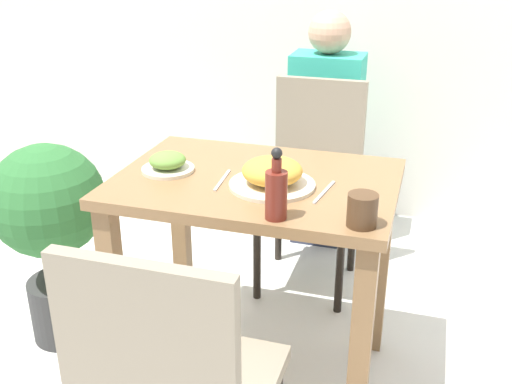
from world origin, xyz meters
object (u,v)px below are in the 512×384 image
Objects in this scene: sauce_bottle at (276,192)px; food_plate at (272,174)px; person_figure at (325,133)px; potted_plant_left at (50,220)px; chair_far at (313,172)px; drink_cup at (362,210)px; side_plate at (168,163)px.

food_plate is at bearing 108.24° from sauce_bottle.
potted_plant_left is at bearing -125.94° from person_figure.
drink_cup is (0.33, -0.97, 0.29)m from chair_far.
chair_far is 10.08× the size of drink_cup.
person_figure is (-0.35, 1.35, -0.23)m from drink_cup.
sauce_bottle is (-0.23, -0.02, 0.03)m from drink_cup.
potted_plant_left is (-1.16, 0.23, -0.30)m from drink_cup.
side_plate is 1.20m from person_figure.
potted_plant_left is at bearing -138.68° from chair_far.
chair_far is at bearing 95.57° from sauce_bottle.
drink_cup is (0.66, -0.22, 0.02)m from side_plate.
food_plate is at bearing -2.86° from potted_plant_left.
food_plate is 1.54× the size of side_plate.
food_plate is at bearing -87.49° from person_figure.
side_plate is at bearing 150.93° from sauce_bottle.
side_plate is 0.85× the size of sauce_bottle.
drink_cup is 0.44× the size of sauce_bottle.
drink_cup is at bearing -75.44° from person_figure.
side_plate is at bearing -105.39° from person_figure.
drink_cup is 0.08× the size of person_figure.
sauce_bottle is at bearing -71.76° from food_plate.
person_figure is at bearing 54.06° from potted_plant_left.
side_plate is at bearing 161.77° from drink_cup.
chair_far is 1.12m from potted_plant_left.
side_plate is 0.58m from potted_plant_left.
chair_far reaches higher than drink_cup.
food_plate is 0.36m from drink_cup.
sauce_bottle reaches higher than potted_plant_left.
potted_plant_left is (-0.50, 0.01, -0.29)m from side_plate.
food_plate reaches higher than potted_plant_left.
side_plate is 0.70m from drink_cup.
person_figure reaches higher than drink_cup.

